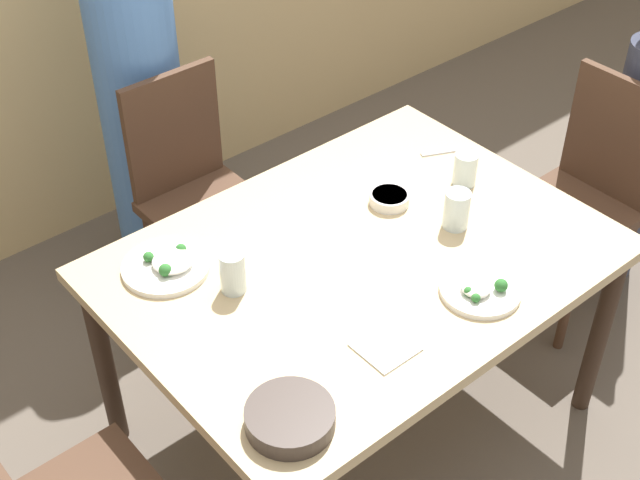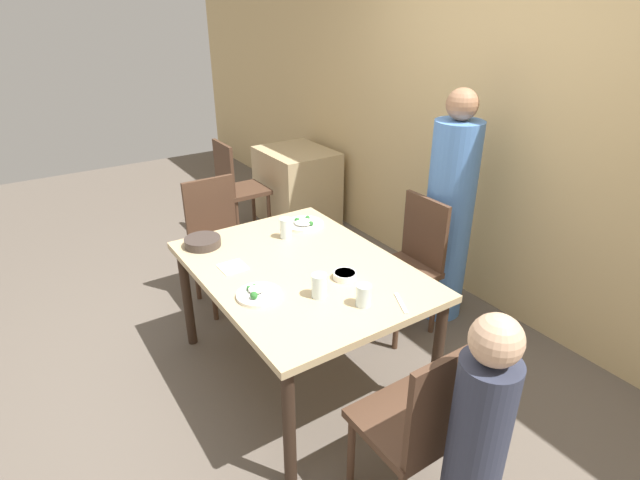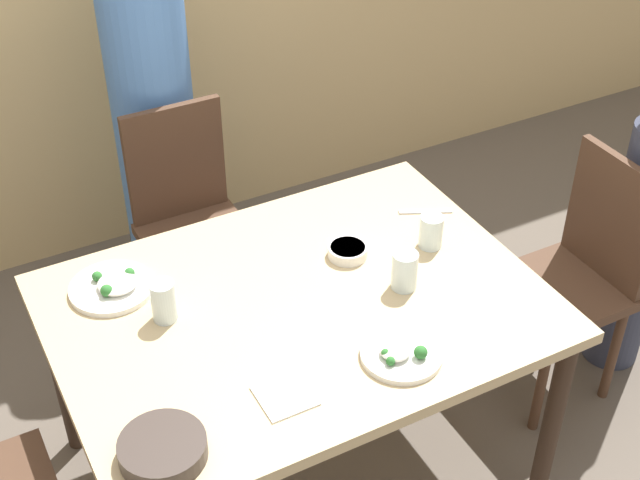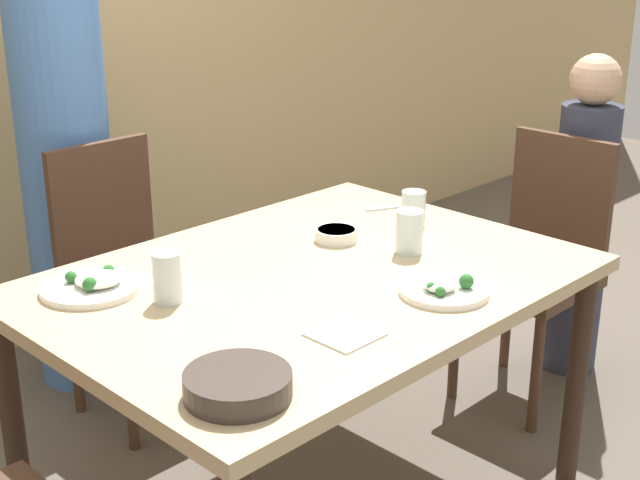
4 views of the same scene
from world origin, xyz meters
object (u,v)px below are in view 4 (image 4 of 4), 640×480
(bowl_curry, at_px, (238,384))
(glass_water_tall, at_px, (167,277))
(chair_child_spot, at_px, (538,260))
(plate_rice_adult, at_px, (92,285))
(person_adult, at_px, (68,184))
(person_child, at_px, (580,224))
(chair_adult_spot, at_px, (126,271))

(bowl_curry, distance_m, glass_water_tall, 0.51)
(chair_child_spot, xyz_separation_m, plate_rice_adult, (-1.51, 0.38, 0.25))
(bowl_curry, xyz_separation_m, glass_water_tall, (0.18, 0.47, 0.04))
(bowl_curry, height_order, plate_rice_adult, plate_rice_adult)
(chair_child_spot, distance_m, person_adult, 1.67)
(person_child, height_order, glass_water_tall, person_child)
(plate_rice_adult, bearing_deg, chair_adult_spot, 51.10)
(chair_child_spot, height_order, plate_rice_adult, chair_child_spot)
(chair_adult_spot, distance_m, plate_rice_adult, 0.75)
(chair_adult_spot, xyz_separation_m, bowl_curry, (-0.53, -1.22, 0.26))
(person_child, relative_size, bowl_curry, 5.47)
(chair_child_spot, xyz_separation_m, person_child, (0.28, -0.00, 0.07))
(bowl_curry, xyz_separation_m, plate_rice_adult, (0.08, 0.67, -0.01))
(glass_water_tall, bearing_deg, chair_adult_spot, 64.82)
(chair_child_spot, relative_size, person_adult, 0.58)
(glass_water_tall, bearing_deg, plate_rice_adult, 116.59)
(chair_child_spot, height_order, person_child, person_child)
(chair_adult_spot, distance_m, person_adult, 0.40)
(chair_adult_spot, bearing_deg, person_adult, 90.00)
(person_adult, bearing_deg, glass_water_tall, -108.05)
(plate_rice_adult, bearing_deg, person_child, -12.08)
(chair_child_spot, relative_size, plate_rice_adult, 3.67)
(chair_adult_spot, xyz_separation_m, glass_water_tall, (-0.35, -0.74, 0.29))
(chair_adult_spot, relative_size, plate_rice_adult, 3.67)
(chair_adult_spot, distance_m, chair_child_spot, 1.42)
(chair_child_spot, bearing_deg, bowl_curry, -79.95)
(person_adult, bearing_deg, person_child, -43.14)
(chair_adult_spot, bearing_deg, bowl_curry, -113.46)
(chair_adult_spot, height_order, plate_rice_adult, chair_adult_spot)
(chair_child_spot, xyz_separation_m, bowl_curry, (-1.60, -0.28, 0.26))
(chair_adult_spot, distance_m, person_child, 1.64)
(person_adult, distance_m, person_child, 1.85)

